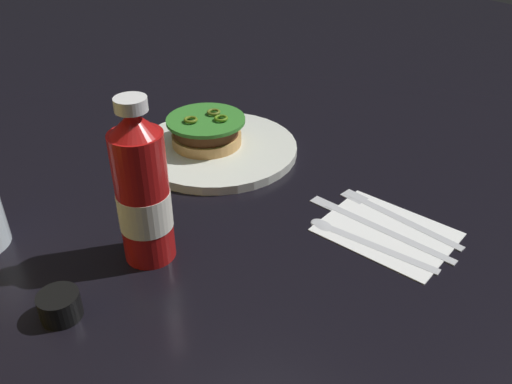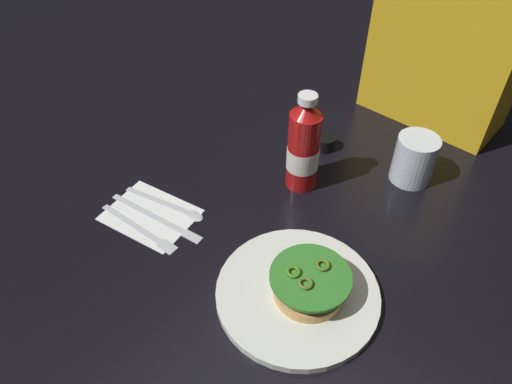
{
  "view_description": "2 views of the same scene",
  "coord_description": "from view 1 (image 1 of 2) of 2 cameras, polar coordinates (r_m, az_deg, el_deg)",
  "views": [
    {
      "loc": [
        -0.52,
        0.32,
        0.43
      ],
      "look_at": [
        -0.06,
        -0.06,
        0.05
      ],
      "focal_mm": 37.32,
      "sensor_mm": 36.0,
      "label": 1
    },
    {
      "loc": [
        0.38,
        -0.51,
        0.67
      ],
      "look_at": [
        -0.04,
        -0.04,
        0.07
      ],
      "focal_mm": 33.27,
      "sensor_mm": 36.0,
      "label": 2
    }
  ],
  "objects": [
    {
      "name": "dinner_plate",
      "position": [
        0.9,
        -4.22,
        4.64
      ],
      "size": [
        0.27,
        0.27,
        0.01
      ],
      "primitive_type": "cylinder",
      "color": "silver",
      "rests_on": "ground_plane"
    },
    {
      "name": "ketchup_bottle",
      "position": [
        0.64,
        -12.04,
        -0.05
      ],
      "size": [
        0.06,
        0.06,
        0.21
      ],
      "color": "#AD1212",
      "rests_on": "ground_plane"
    },
    {
      "name": "napkin",
      "position": [
        0.73,
        13.85,
        -4.14
      ],
      "size": [
        0.19,
        0.16,
        0.0
      ],
      "primitive_type": "cube",
      "rotation": [
        0.0,
        0.0,
        0.19
      ],
      "color": "white",
      "rests_on": "ground_plane"
    },
    {
      "name": "fork_utensil",
      "position": [
        0.77,
        14.06,
        -2.01
      ],
      "size": [
        0.19,
        0.03,
        0.0
      ],
      "color": "silver",
      "rests_on": "napkin"
    },
    {
      "name": "spoon_utensil",
      "position": [
        0.71,
        10.34,
        -4.59
      ],
      "size": [
        0.18,
        0.06,
        0.0
      ],
      "color": "silver",
      "rests_on": "napkin"
    },
    {
      "name": "ground_plane",
      "position": [
        0.75,
        -6.34,
        -2.46
      ],
      "size": [
        3.0,
        3.0,
        0.0
      ],
      "primitive_type": "plane",
      "color": "black"
    },
    {
      "name": "condiment_cup",
      "position": [
        0.63,
        -20.29,
        -11.35
      ],
      "size": [
        0.05,
        0.05,
        0.03
      ],
      "primitive_type": "cylinder",
      "color": "black",
      "rests_on": "ground_plane"
    },
    {
      "name": "butter_knife",
      "position": [
        0.74,
        12.08,
        -3.12
      ],
      "size": [
        0.22,
        0.05,
        0.0
      ],
      "color": "silver",
      "rests_on": "napkin"
    },
    {
      "name": "burger_sandwich",
      "position": [
        0.89,
        -5.34,
        6.55
      ],
      "size": [
        0.13,
        0.13,
        0.05
      ],
      "color": "tan",
      "rests_on": "dinner_plate"
    }
  ]
}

